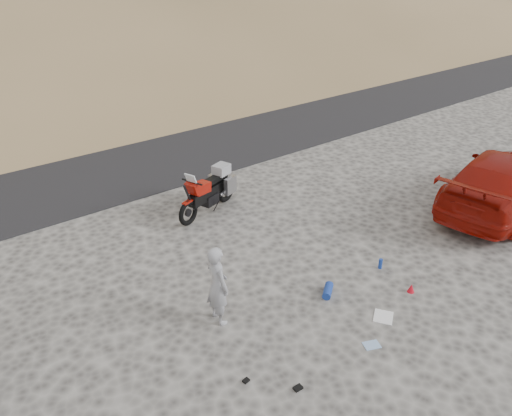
# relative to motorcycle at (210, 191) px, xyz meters

# --- Properties ---
(ground) EXTENTS (140.00, 140.00, 0.00)m
(ground) POSITION_rel_motorcycle_xyz_m (-1.68, -3.74, -0.58)
(ground) COLOR #42403D
(ground) RESTS_ON ground
(road) EXTENTS (120.00, 7.00, 0.05)m
(road) POSITION_rel_motorcycle_xyz_m (-1.68, 5.26, -0.58)
(road) COLOR black
(road) RESTS_ON ground
(motorcycle) EXTENTS (2.20, 1.09, 1.36)m
(motorcycle) POSITION_rel_motorcycle_xyz_m (0.00, 0.00, 0.00)
(motorcycle) COLOR black
(motorcycle) RESTS_ON ground
(man) EXTENTS (0.42, 0.61, 1.62)m
(man) POSITION_rel_motorcycle_xyz_m (-2.27, -3.79, -0.58)
(man) COLOR gray
(man) RESTS_ON ground
(red_car) EXTENTS (5.49, 3.08, 1.50)m
(red_car) POSITION_rel_motorcycle_xyz_m (6.34, -4.52, -0.58)
(red_car) COLOR maroon
(red_car) RESTS_ON ground
(gear_white_cloth) EXTENTS (0.53, 0.52, 0.01)m
(gear_white_cloth) POSITION_rel_motorcycle_xyz_m (0.27, -5.66, -0.57)
(gear_white_cloth) COLOR white
(gear_white_cloth) RESTS_ON ground
(gear_blue_mat) EXTENTS (0.45, 0.40, 0.17)m
(gear_blue_mat) POSITION_rel_motorcycle_xyz_m (-0.08, -4.49, -0.49)
(gear_blue_mat) COLOR navy
(gear_blue_mat) RESTS_ON ground
(gear_bottle) EXTENTS (0.11, 0.11, 0.23)m
(gear_bottle) POSITION_rel_motorcycle_xyz_m (1.49, -4.54, -0.46)
(gear_bottle) COLOR navy
(gear_bottle) RESTS_ON ground
(gear_funnel) EXTENTS (0.19, 0.19, 0.19)m
(gear_funnel) POSITION_rel_motorcycle_xyz_m (1.33, -5.48, -0.49)
(gear_funnel) COLOR red
(gear_funnel) RESTS_ON ground
(gear_glove_a) EXTENTS (0.15, 0.11, 0.04)m
(gear_glove_a) POSITION_rel_motorcycle_xyz_m (-2.19, -5.96, -0.56)
(gear_glove_a) COLOR black
(gear_glove_a) RESTS_ON ground
(gear_glove_b) EXTENTS (0.12, 0.10, 0.04)m
(gear_glove_b) POSITION_rel_motorcycle_xyz_m (-2.77, -5.32, -0.56)
(gear_glove_b) COLOR black
(gear_glove_b) RESTS_ON ground
(gear_blue_cloth) EXTENTS (0.35, 0.31, 0.01)m
(gear_blue_cloth) POSITION_rel_motorcycle_xyz_m (-0.49, -6.03, -0.57)
(gear_blue_cloth) COLOR #8BACD7
(gear_blue_cloth) RESTS_ON ground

